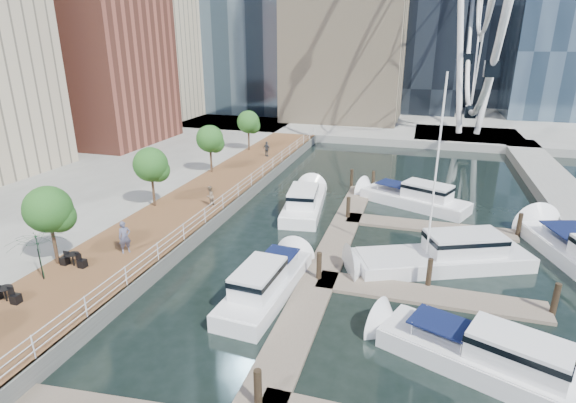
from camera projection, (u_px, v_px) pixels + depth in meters
The scene contains 14 objects.
ground at pixel (209, 360), 19.35m from camera, with size 520.00×520.00×0.00m, color black.
boardwalk at pixel (190, 211), 35.16m from camera, with size 6.00×60.00×1.00m, color brown.
seawall at pixel (225, 215), 34.35m from camera, with size 0.25×60.00×1.00m, color #595954.
land_far at pixel (392, 96), 111.28m from camera, with size 200.00×114.00×1.00m, color gray.
pier at pixel (467, 137), 62.35m from camera, with size 14.00×12.00×1.00m, color gray.
railing at pixel (223, 202), 34.03m from camera, with size 0.10×60.00×1.05m, color white, non-canonical shape.
floating_docks at pixel (410, 269), 26.05m from camera, with size 16.00×34.00×2.60m.
midrise_condos at pixel (29, 38), 48.14m from camera, with size 19.00×67.00×28.00m.
street_trees at pixel (151, 165), 33.63m from camera, with size 2.60×42.60×4.60m.
yacht_foreground at pixel (485, 372), 18.66m from camera, with size 2.59×9.66×2.15m, color white, non-canonical shape.
pedestrian_near at pixel (125, 237), 26.73m from camera, with size 0.72×0.47×1.97m, color #4E4F68.
pedestrian_mid at pixel (210, 196), 34.48m from camera, with size 0.77×0.60×1.58m, color #85705C.
pedestrian_far at pixel (267, 149), 49.52m from camera, with size 0.98×0.41×1.67m, color #373C45.
moored_yachts at pixel (435, 270), 26.97m from camera, with size 25.05×38.37×11.50m.
Camera 1 is at (7.83, -14.30, 12.93)m, focal length 28.00 mm.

